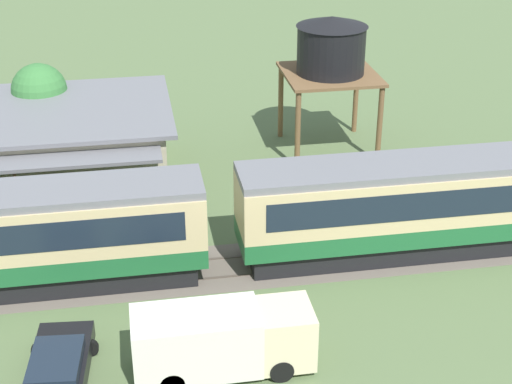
{
  "coord_description": "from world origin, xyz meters",
  "views": [
    {
      "loc": [
        -14.87,
        -26.79,
        16.95
      ],
      "look_at": [
        -10.1,
        0.64,
        2.98
      ],
      "focal_mm": 55.0,
      "sensor_mm": 36.0,
      "label": 1
    }
  ],
  "objects_px": {
    "passenger_train": "(228,218)",
    "water_tower": "(331,49)",
    "yard_tree_1": "(40,92)",
    "parked_car_black": "(58,371)",
    "station_building": "(28,148)",
    "delivery_truck_cream": "(222,340)"
  },
  "relations": [
    {
      "from": "passenger_train",
      "to": "water_tower",
      "type": "xyz_separation_m",
      "value": [
        6.94,
        11.06,
        3.24
      ]
    },
    {
      "from": "yard_tree_1",
      "to": "parked_car_black",
      "type": "bearing_deg",
      "value": -85.4
    },
    {
      "from": "passenger_train",
      "to": "yard_tree_1",
      "type": "relative_size",
      "value": 16.81
    },
    {
      "from": "passenger_train",
      "to": "parked_car_black",
      "type": "height_order",
      "value": "passenger_train"
    },
    {
      "from": "passenger_train",
      "to": "yard_tree_1",
      "type": "height_order",
      "value": "yard_tree_1"
    },
    {
      "from": "station_building",
      "to": "parked_car_black",
      "type": "height_order",
      "value": "station_building"
    },
    {
      "from": "station_building",
      "to": "delivery_truck_cream",
      "type": "bearing_deg",
      "value": -64.82
    },
    {
      "from": "parked_car_black",
      "to": "yard_tree_1",
      "type": "distance_m",
      "value": 18.75
    },
    {
      "from": "parked_car_black",
      "to": "delivery_truck_cream",
      "type": "distance_m",
      "value": 5.33
    },
    {
      "from": "station_building",
      "to": "yard_tree_1",
      "type": "distance_m",
      "value": 3.53
    },
    {
      "from": "delivery_truck_cream",
      "to": "station_building",
      "type": "bearing_deg",
      "value": 115.18
    },
    {
      "from": "passenger_train",
      "to": "water_tower",
      "type": "distance_m",
      "value": 13.46
    },
    {
      "from": "water_tower",
      "to": "delivery_truck_cream",
      "type": "relative_size",
      "value": 1.22
    },
    {
      "from": "parked_car_black",
      "to": "yard_tree_1",
      "type": "relative_size",
      "value": 0.94
    },
    {
      "from": "passenger_train",
      "to": "station_building",
      "type": "bearing_deg",
      "value": 132.26
    },
    {
      "from": "water_tower",
      "to": "passenger_train",
      "type": "bearing_deg",
      "value": -122.11
    },
    {
      "from": "water_tower",
      "to": "parked_car_black",
      "type": "height_order",
      "value": "water_tower"
    },
    {
      "from": "delivery_truck_cream",
      "to": "parked_car_black",
      "type": "bearing_deg",
      "value": 178.87
    },
    {
      "from": "station_building",
      "to": "water_tower",
      "type": "bearing_deg",
      "value": 6.69
    },
    {
      "from": "station_building",
      "to": "delivery_truck_cream",
      "type": "xyz_separation_m",
      "value": [
        7.3,
        -15.53,
        -0.71
      ]
    },
    {
      "from": "water_tower",
      "to": "yard_tree_1",
      "type": "distance_m",
      "value": 14.99
    },
    {
      "from": "passenger_train",
      "to": "parked_car_black",
      "type": "distance_m",
      "value": 9.05
    }
  ]
}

